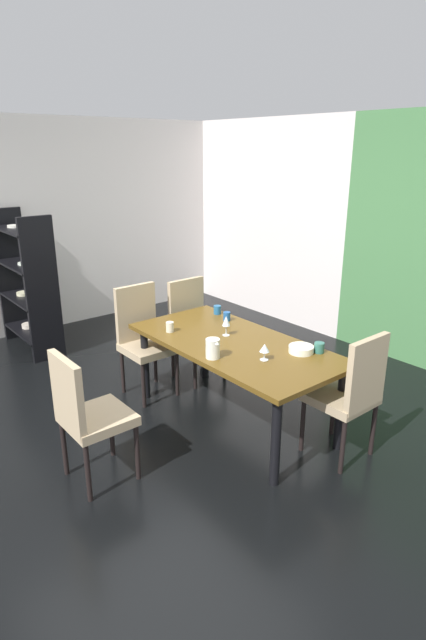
# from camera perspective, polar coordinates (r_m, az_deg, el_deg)

# --- Properties ---
(ground_plane) EXTENTS (5.90, 5.78, 0.02)m
(ground_plane) POSITION_cam_1_polar(r_m,az_deg,el_deg) (4.58, -6.45, -10.90)
(ground_plane) COLOR black
(back_panel_interior) EXTENTS (2.78, 0.10, 2.64)m
(back_panel_interior) POSITION_cam_1_polar(r_m,az_deg,el_deg) (7.04, 5.87, 11.28)
(back_panel_interior) COLOR silver
(back_panel_interior) RESTS_ON ground_plane
(left_interior_panel) EXTENTS (0.10, 5.78, 2.64)m
(left_interior_panel) POSITION_cam_1_polar(r_m,az_deg,el_deg) (6.68, -20.85, 9.73)
(left_interior_panel) COLOR silver
(left_interior_panel) RESTS_ON ground_plane
(dining_table) EXTENTS (1.89, 0.92, 0.74)m
(dining_table) POSITION_cam_1_polar(r_m,az_deg,el_deg) (4.19, 2.43, -3.55)
(dining_table) COLOR brown
(dining_table) RESTS_ON ground_plane
(chair_right_far) EXTENTS (0.44, 0.44, 1.02)m
(chair_right_far) POSITION_cam_1_polar(r_m,az_deg,el_deg) (3.86, 15.46, -7.82)
(chair_right_far) COLOR tan
(chair_right_far) RESTS_ON ground_plane
(chair_head_near) EXTENTS (0.44, 0.44, 0.99)m
(chair_head_near) POSITION_cam_1_polar(r_m,az_deg,el_deg) (3.58, -14.30, -10.14)
(chair_head_near) COLOR tan
(chair_head_near) RESTS_ON ground_plane
(chair_left_near) EXTENTS (0.44, 0.44, 1.05)m
(chair_left_near) POSITION_cam_1_polar(r_m,az_deg,el_deg) (4.78, -8.00, -1.78)
(chair_left_near) COLOR tan
(chair_left_near) RESTS_ON ground_plane
(chair_left_far) EXTENTS (0.44, 0.44, 1.01)m
(chair_left_far) POSITION_cam_1_polar(r_m,az_deg,el_deg) (5.10, -2.27, -0.43)
(chair_left_far) COLOR tan
(chair_left_far) RESTS_ON ground_plane
(display_shelf) EXTENTS (0.99, 0.37, 1.60)m
(display_shelf) POSITION_cam_1_polar(r_m,az_deg,el_deg) (6.15, -20.53, 4.00)
(display_shelf) COLOR black
(display_shelf) RESTS_ON ground_plane
(wine_glass_near_window) EXTENTS (0.07, 0.07, 0.18)m
(wine_glass_near_window) POSITION_cam_1_polar(r_m,az_deg,el_deg) (4.26, 1.51, -0.17)
(wine_glass_near_window) COLOR silver
(wine_glass_near_window) RESTS_ON dining_table
(wine_glass_east) EXTENTS (0.08, 0.08, 0.13)m
(wine_glass_east) POSITION_cam_1_polar(r_m,az_deg,el_deg) (3.80, 5.91, -3.24)
(wine_glass_east) COLOR silver
(wine_glass_east) RESTS_ON dining_table
(serving_bowl_front) EXTENTS (0.20, 0.20, 0.05)m
(serving_bowl_front) POSITION_cam_1_polar(r_m,az_deg,el_deg) (4.00, 10.04, -3.31)
(serving_bowl_front) COLOR white
(serving_bowl_front) RESTS_ON dining_table
(cup_rear) EXTENTS (0.07, 0.07, 0.08)m
(cup_rear) POSITION_cam_1_polar(r_m,az_deg,el_deg) (4.84, 0.50, 1.18)
(cup_rear) COLOR #215B8C
(cup_rear) RESTS_ON dining_table
(cup_south) EXTENTS (0.08, 0.08, 0.08)m
(cup_south) POSITION_cam_1_polar(r_m,az_deg,el_deg) (4.02, 12.04, -3.11)
(cup_south) COLOR #2E695C
(cup_south) RESTS_ON dining_table
(cup_left) EXTENTS (0.07, 0.07, 0.09)m
(cup_left) POSITION_cam_1_polar(r_m,az_deg,el_deg) (4.39, -4.95, -0.80)
(cup_left) COLOR beige
(cup_left) RESTS_ON dining_table
(cup_near_shelf) EXTENTS (0.07, 0.07, 0.08)m
(cup_near_shelf) POSITION_cam_1_polar(r_m,az_deg,el_deg) (4.65, 1.58, 0.42)
(cup_near_shelf) COLOR #1D5092
(cup_near_shelf) RESTS_ON dining_table
(pitcher_right) EXTENTS (0.12, 0.11, 0.16)m
(pitcher_right) POSITION_cam_1_polar(r_m,az_deg,el_deg) (3.82, -0.02, -3.26)
(pitcher_right) COLOR white
(pitcher_right) RESTS_ON dining_table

